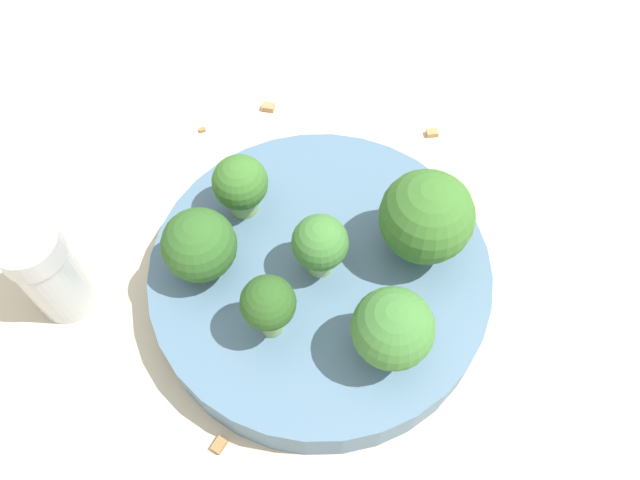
{
  "coord_description": "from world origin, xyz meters",
  "views": [
    {
      "loc": [
        -0.06,
        -0.18,
        0.39
      ],
      "look_at": [
        0.0,
        0.0,
        0.07
      ],
      "focal_mm": 35.0,
      "sensor_mm": 36.0,
      "label": 1
    }
  ],
  "objects": [
    {
      "name": "ground_plane",
      "position": [
        0.0,
        0.0,
        0.0
      ],
      "size": [
        3.0,
        3.0,
        0.0
      ],
      "primitive_type": "plane",
      "color": "beige"
    },
    {
      "name": "bowl",
      "position": [
        0.0,
        0.0,
        0.02
      ],
      "size": [
        0.22,
        0.22,
        0.03
      ],
      "primitive_type": "cylinder",
      "color": "slate",
      "rests_on": "ground_plane"
    },
    {
      "name": "broccoli_floret_0",
      "position": [
        -0.03,
        0.06,
        0.06
      ],
      "size": [
        0.04,
        0.04,
        0.05
      ],
      "color": "#7A9E5B",
      "rests_on": "bowl"
    },
    {
      "name": "broccoli_floret_1",
      "position": [
        0.07,
        -0.01,
        0.07
      ],
      "size": [
        0.06,
        0.06,
        0.07
      ],
      "color": "#8EB770",
      "rests_on": "bowl"
    },
    {
      "name": "broccoli_floret_2",
      "position": [
        0.02,
        -0.07,
        0.07
      ],
      "size": [
        0.05,
        0.05,
        0.06
      ],
      "color": "#7A9E5B",
      "rests_on": "bowl"
    },
    {
      "name": "broccoli_floret_3",
      "position": [
        -0.04,
        -0.03,
        0.07
      ],
      "size": [
        0.03,
        0.03,
        0.05
      ],
      "color": "#7A9E5B",
      "rests_on": "bowl"
    },
    {
      "name": "broccoli_floret_4",
      "position": [
        -0.0,
        -0.0,
        0.06
      ],
      "size": [
        0.04,
        0.04,
        0.05
      ],
      "color": "#84AD66",
      "rests_on": "bowl"
    },
    {
      "name": "broccoli_floret_5",
      "position": [
        -0.07,
        0.02,
        0.06
      ],
      "size": [
        0.05,
        0.05,
        0.05
      ],
      "color": "#7A9E5B",
      "rests_on": "bowl"
    },
    {
      "name": "pepper_shaker",
      "position": [
        -0.17,
        0.05,
        0.04
      ],
      "size": [
        0.04,
        0.04,
        0.08
      ],
      "color": "#B2B7BC",
      "rests_on": "ground_plane"
    },
    {
      "name": "almond_crumb_0",
      "position": [
        -0.09,
        -0.08,
        0.0
      ],
      "size": [
        0.01,
        0.01,
        0.01
      ],
      "primitive_type": "cube",
      "rotation": [
        0.0,
        0.0,
        3.87
      ],
      "color": "olive",
      "rests_on": "ground_plane"
    },
    {
      "name": "almond_crumb_1",
      "position": [
        -0.05,
        0.17,
        0.0
      ],
      "size": [
        0.01,
        0.0,
        0.01
      ],
      "primitive_type": "cube",
      "rotation": [
        0.0,
        0.0,
        3.18
      ],
      "color": "olive",
      "rests_on": "ground_plane"
    },
    {
      "name": "almond_crumb_2",
      "position": [
        0.01,
        0.17,
        0.0
      ],
      "size": [
        0.01,
        0.01,
        0.01
      ],
      "primitive_type": "cube",
      "rotation": [
        0.0,
        0.0,
        2.61
      ],
      "color": "#AD7F4C",
      "rests_on": "ground_plane"
    },
    {
      "name": "almond_crumb_3",
      "position": [
        0.13,
        0.1,
        0.0
      ],
      "size": [
        0.01,
        0.01,
        0.01
      ],
      "primitive_type": "cube",
      "rotation": [
        0.0,
        0.0,
        6.1
      ],
      "color": "#AD7F4C",
      "rests_on": "ground_plane"
    }
  ]
}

